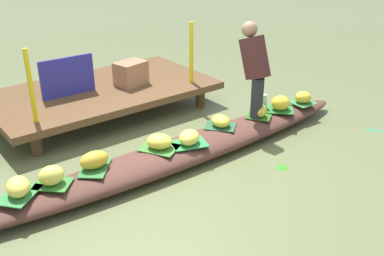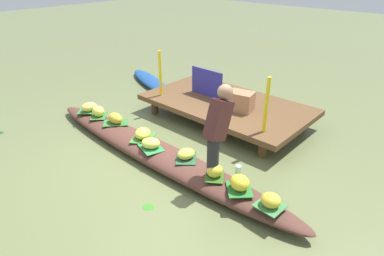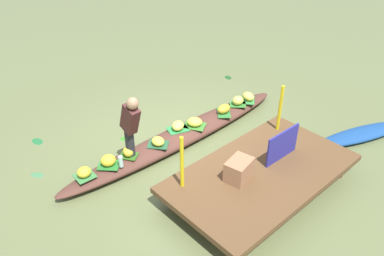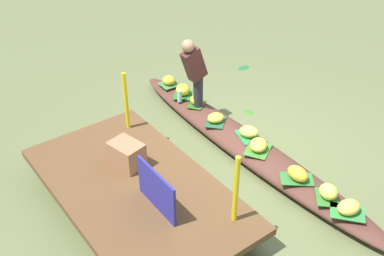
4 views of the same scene
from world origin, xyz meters
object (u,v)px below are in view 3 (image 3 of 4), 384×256
Objects in this scene: water_bottle at (121,161)px; market_banner at (282,145)px; vendor_boat at (181,136)px; banana_bunch_5 at (195,122)px; banana_bunch_0 at (108,160)px; banana_bunch_6 at (158,141)px; banana_bunch_1 at (84,172)px; banana_bunch_8 at (238,101)px; banana_bunch_4 at (248,96)px; vendor_person at (130,124)px; moored_boat at (362,134)px; banana_bunch_7 at (128,151)px; banana_bunch_3 at (178,126)px; banana_bunch_2 at (224,109)px; produce_crate at (239,170)px.

market_banner is at bearing 138.73° from water_bottle.
banana_bunch_5 is at bearing 172.16° from vendor_boat.
banana_bunch_0 is 0.96× the size of banana_bunch_6.
water_bottle reaches higher than banana_bunch_1.
banana_bunch_8 is at bearing 178.47° from vendor_boat.
banana_bunch_0 is 1.01m from banana_bunch_6.
vendor_person is (3.09, 0.01, 0.61)m from banana_bunch_4.
banana_bunch_5 is at bearing -178.69° from banana_bunch_6.
vendor_boat reaches higher than moored_boat.
vendor_boat is 2.52× the size of moored_boat.
water_bottle reaches higher than banana_bunch_6.
market_banner is (-2.64, 1.98, 0.32)m from banana_bunch_1.
banana_bunch_4 is 1.32× the size of banana_bunch_7.
moored_boat is at bearing 153.70° from banana_bunch_1.
banana_bunch_8 is (1.16, -2.30, 0.26)m from moored_boat.
moored_boat is 1.71× the size of vendor_person.
banana_bunch_3 is 1.40× the size of water_bottle.
banana_bunch_4 is 3.15m from vendor_person.
banana_bunch_0 is 2.95m from market_banner.
moored_boat is 7.29× the size of banana_bunch_3.
banana_bunch_2 is 0.80m from banana_bunch_4.
market_banner is (-0.57, 2.02, 0.32)m from banana_bunch_3.
banana_bunch_0 is 1.61m from banana_bunch_3.
banana_bunch_2 is 1.08× the size of banana_bunch_3.
banana_bunch_3 is (0.01, -0.08, 0.21)m from vendor_boat.
vendor_boat is at bearing 98.00° from banana_bunch_3.
vendor_boat is 1.24m from banana_bunch_7.
vendor_boat is 1.90m from produce_crate.
moored_boat is at bearing 149.27° from banana_bunch_7.
banana_bunch_1 is 0.86m from banana_bunch_7.
banana_bunch_0 is at bearing 177.58° from banana_bunch_1.
water_bottle is 2.74m from market_banner.
banana_bunch_6 is at bearing 175.73° from banana_bunch_1.
banana_bunch_5 is at bearing 178.00° from banana_bunch_0.
banana_bunch_6 is 1.08× the size of banana_bunch_8.
banana_bunch_4 is at bearing 178.40° from vendor_boat.
produce_crate reaches higher than banana_bunch_5.
banana_bunch_8 is (-1.60, 0.13, 0.02)m from banana_bunch_3.
market_banner reaches higher than water_bottle.
market_banner reaches higher than banana_bunch_3.
banana_bunch_2 reaches higher than banana_bunch_4.
banana_bunch_7 reaches higher than banana_bunch_5.
produce_crate is (-0.26, 1.74, 0.23)m from banana_bunch_6.
banana_bunch_5 is 0.94m from banana_bunch_6.
banana_bunch_4 is at bearing 178.56° from banana_bunch_7.
produce_crate is (-0.81, 1.74, -0.39)m from vendor_person.
banana_bunch_3 is 1.49m from water_bottle.
banana_bunch_6 is at bearing -81.62° from produce_crate.
vendor_person reaches higher than banana_bunch_0.
water_bottle is at bearing 13.40° from vendor_person.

